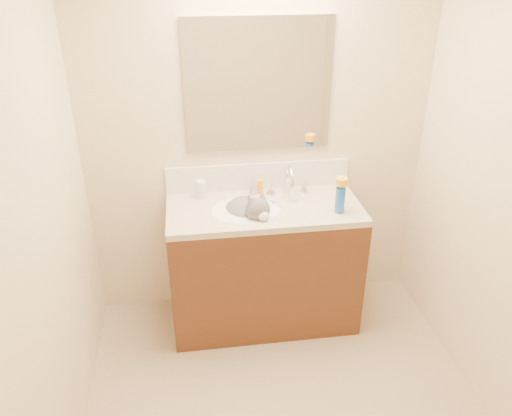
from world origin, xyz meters
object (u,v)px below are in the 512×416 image
object	(u,v)px
spray_can	(340,200)
pill_bottle	(201,189)
amber_bottle	(260,186)
basin	(246,220)
faucet	(289,183)
vanity_cabinet	(264,267)
cat	(248,214)
silver_jar	(253,190)

from	to	relation	value
spray_can	pill_bottle	bearing A→B (deg)	158.94
amber_bottle	basin	bearing A→B (deg)	-118.70
faucet	amber_bottle	xyz separation A→B (m)	(-0.18, 0.06, -0.04)
vanity_cabinet	cat	world-z (taller)	cat
cat	silver_jar	xyz separation A→B (m)	(0.06, 0.20, 0.06)
amber_bottle	spray_can	world-z (taller)	spray_can
basin	cat	world-z (taller)	cat
cat	amber_bottle	xyz separation A→B (m)	(0.11, 0.21, 0.08)
pill_bottle	spray_can	size ratio (longest dim) A/B	0.72
cat	silver_jar	world-z (taller)	cat
silver_jar	amber_bottle	world-z (taller)	amber_bottle
silver_jar	amber_bottle	size ratio (longest dim) A/B	0.61
basin	spray_can	bearing A→B (deg)	-10.54
basin	amber_bottle	distance (m)	0.28
cat	silver_jar	size ratio (longest dim) A/B	7.49
faucet	silver_jar	xyz separation A→B (m)	(-0.23, 0.05, -0.06)
silver_jar	amber_bottle	distance (m)	0.06
cat	silver_jar	distance (m)	0.22
vanity_cabinet	pill_bottle	world-z (taller)	pill_bottle
vanity_cabinet	amber_bottle	world-z (taller)	amber_bottle
spray_can	silver_jar	bearing A→B (deg)	146.81
spray_can	vanity_cabinet	bearing A→B (deg)	162.97
pill_bottle	basin	bearing A→B (deg)	-39.01
amber_bottle	spray_can	distance (m)	0.54
cat	silver_jar	bearing A→B (deg)	50.47
vanity_cabinet	basin	world-z (taller)	basin
basin	pill_bottle	world-z (taller)	pill_bottle
silver_jar	spray_can	size ratio (longest dim) A/B	0.35
cat	pill_bottle	distance (m)	0.35
basin	silver_jar	distance (m)	0.25
amber_bottle	faucet	bearing A→B (deg)	-18.22
pill_bottle	silver_jar	bearing A→B (deg)	0.41
basin	faucet	bearing A→B (deg)	29.12
faucet	pill_bottle	xyz separation A→B (m)	(-0.56, 0.04, -0.03)
basin	cat	bearing A→B (deg)	38.84
cat	basin	bearing A→B (deg)	-165.12
basin	cat	size ratio (longest dim) A/B	1.06
basin	faucet	size ratio (longest dim) A/B	1.61
cat	vanity_cabinet	bearing A→B (deg)	-14.52
faucet	silver_jar	size ratio (longest dim) A/B	4.96
spray_can	amber_bottle	bearing A→B (deg)	142.74
faucet	cat	distance (m)	0.34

